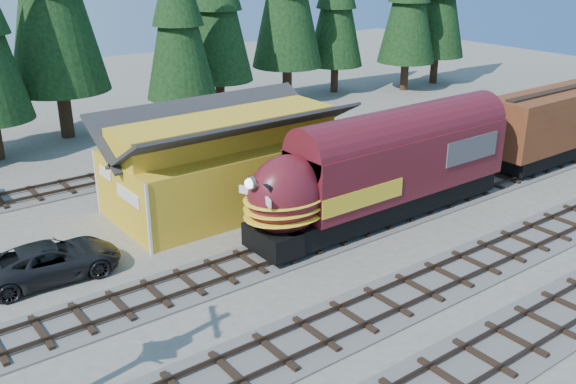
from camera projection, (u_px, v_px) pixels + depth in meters
ground at (363, 280)px, 26.73m from camera, size 120.00×120.00×0.00m
track_siding at (446, 197)px, 35.30m from camera, size 68.00×3.20×0.33m
track_main_south at (544, 234)px, 30.84m from camera, size 68.00×3.20×0.33m
depot at (227, 151)px, 33.46m from camera, size 12.80×7.00×5.30m
locomotive at (377, 175)px, 31.35m from camera, size 15.74×3.13×4.28m
boxcar at (568, 120)px, 40.77m from camera, size 13.77×2.95×4.33m
pickup_truck_a at (51, 261)px, 26.66m from camera, size 5.79×2.92×1.57m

